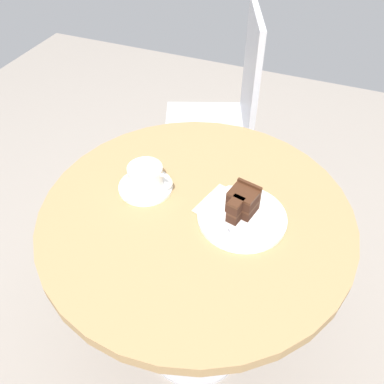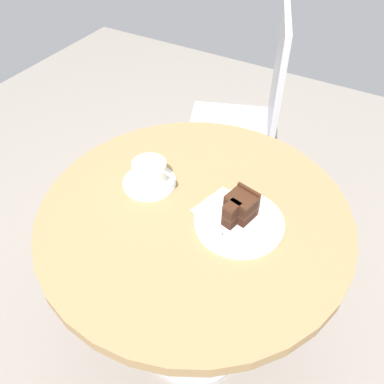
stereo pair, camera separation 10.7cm
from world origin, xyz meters
TOP-DOWN VIEW (x-y plane):
  - ground_plane at (0.00, 0.00)m, footprint 4.40×4.40m
  - cafe_table at (0.00, 0.00)m, footprint 0.83×0.83m
  - saucer at (-0.16, 0.03)m, footprint 0.15×0.15m
  - coffee_cup at (-0.16, 0.04)m, footprint 0.13×0.10m
  - teaspoon at (-0.16, -0.02)m, footprint 0.10×0.06m
  - cake_plate at (0.12, 0.02)m, footprint 0.23×0.23m
  - cake_slice at (0.11, 0.03)m, footprint 0.08×0.10m
  - fork at (0.12, -0.04)m, footprint 0.12×0.09m
  - napkin at (0.08, 0.04)m, footprint 0.19×0.19m
  - cafe_chair at (-0.16, 0.80)m, footprint 0.49×0.49m

SIDE VIEW (x-z plane):
  - ground_plane at x=0.00m, z-range -0.01..0.00m
  - cafe_chair at x=-0.16m, z-range 0.07..1.00m
  - cafe_table at x=0.00m, z-range 0.24..0.95m
  - napkin at x=0.08m, z-range 0.71..0.71m
  - saucer at x=-0.16m, z-range 0.71..0.72m
  - cake_plate at x=0.12m, z-range 0.71..0.72m
  - teaspoon at x=-0.16m, z-range 0.72..0.72m
  - fork at x=0.12m, z-range 0.72..0.72m
  - coffee_cup at x=-0.16m, z-range 0.72..0.78m
  - cake_slice at x=0.11m, z-range 0.72..0.79m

